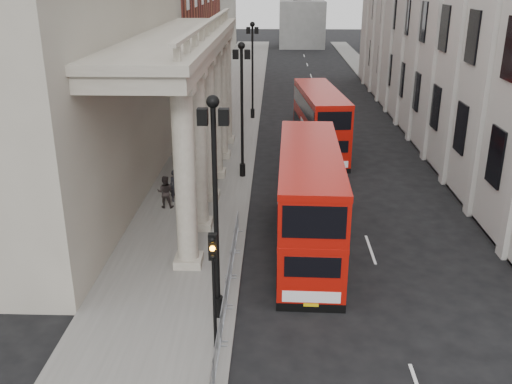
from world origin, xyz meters
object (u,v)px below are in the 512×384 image
Objects in this scene: bus_far at (320,120)px; pedestrian_b at (165,192)px; traffic_light at (214,271)px; pedestrian_c at (196,149)px; lamp_post_south at (215,196)px; pedestrian_a at (175,186)px; lamp_post_north at (252,64)px; lamp_post_mid at (242,101)px; bus_near at (309,199)px.

bus_far is 14.76m from pedestrian_b.
pedestrian_c is (-3.49, 21.06, -2.17)m from traffic_light.
traffic_light is 13.40m from pedestrian_b.
lamp_post_south is 4.59× the size of pedestrian_a.
lamp_post_north reaches higher than traffic_light.
lamp_post_mid and lamp_post_north have the same top height.
lamp_post_north is 22.11m from pedestrian_b.
lamp_post_north reaches higher than pedestrian_a.
traffic_light is at bearing -89.68° from lamp_post_mid.
lamp_post_north is 21.11m from pedestrian_a.
pedestrian_a is at bearing 106.99° from lamp_post_south.
bus_near is 14.87m from pedestrian_c.
bus_far is at bearing -127.85° from pedestrian_b.
bus_near reaches higher than pedestrian_a.
bus_near is at bearing -47.59° from pedestrian_c.
lamp_post_mid is 4.60× the size of pedestrian_b.
lamp_post_mid is 10.88m from bus_near.
lamp_post_north is (0.00, 16.00, 0.00)m from lamp_post_mid.
pedestrian_a is at bearing -135.57° from bus_far.
pedestrian_a is at bearing -99.80° from lamp_post_north.
lamp_post_south reaches higher than pedestrian_a.
traffic_light is at bearing -66.48° from pedestrian_c.
lamp_post_north is 4.60× the size of pedestrian_b.
lamp_post_south is 0.75× the size of bus_near.
lamp_post_mid is 7.73m from pedestrian_b.
lamp_post_mid is 0.75× the size of bus_near.
bus_near is 6.17× the size of pedestrian_b.
lamp_post_north is 0.79× the size of bus_far.
lamp_post_south is 32.00m from lamp_post_north.
lamp_post_north is (0.00, 32.00, 0.00)m from lamp_post_south.
bus_near is at bearing -70.05° from lamp_post_mid.
bus_near reaches higher than traffic_light.
pedestrian_a is at bearing 104.98° from traffic_light.
lamp_post_mid is at bearing 90.32° from traffic_light.
pedestrian_c is (0.14, 7.49, -0.09)m from pedestrian_a.
lamp_post_south is at bearing -109.07° from bus_far.
traffic_light reaches higher than pedestrian_c.
bus_far is (1.63, 16.04, -0.16)m from bus_near.
pedestrian_a is (-8.79, -10.51, -1.32)m from bus_far.
bus_far is 5.85× the size of pedestrian_b.
lamp_post_south is at bearing -100.26° from pedestrian_a.
traffic_light is 2.63× the size of pedestrian_c.
bus_near is (3.62, -25.98, -2.41)m from lamp_post_north.
traffic_light is 2.37× the size of pedestrian_a.
bus_near is 6.84× the size of pedestrian_c.
pedestrian_c is at bearing 119.71° from bus_near.
traffic_light is 14.20m from pedestrian_a.
bus_near reaches higher than pedestrian_c.
pedestrian_b is at bearing -134.34° from bus_far.
lamp_post_north is 11.53m from bus_far.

